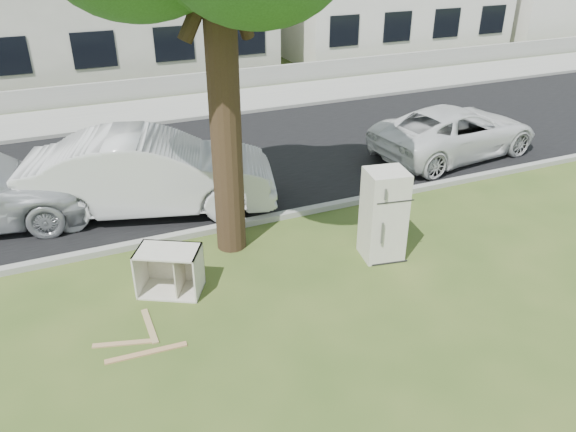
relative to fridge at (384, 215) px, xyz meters
name	(u,v)px	position (x,y,z in m)	size (l,w,h in m)	color
ground	(289,292)	(-1.99, -0.39, -0.83)	(120.00, 120.00, 0.00)	#364E1C
road	(195,164)	(-1.99, 5.61, -0.83)	(120.00, 7.00, 0.01)	black
kerb_near	(241,226)	(-1.99, 2.06, -0.83)	(120.00, 0.18, 0.12)	gray
kerb_far	(164,124)	(-1.99, 9.16, -0.83)	(120.00, 0.18, 0.12)	gray
sidewalk	(155,111)	(-1.99, 10.61, -0.83)	(120.00, 2.80, 0.01)	gray
low_wall	(144,88)	(-1.99, 12.21, -0.48)	(120.00, 0.15, 0.70)	gray
fridge	(384,215)	(0.00, 0.00, 0.00)	(0.69, 0.64, 1.67)	#BAB6A8
cabinet	(170,271)	(-3.76, 0.40, -0.44)	(1.00, 0.62, 0.78)	white
plank_a	(146,353)	(-4.44, -0.97, -0.82)	(1.15, 0.09, 0.02)	tan
plank_b	(124,343)	(-4.70, -0.64, -0.82)	(0.88, 0.09, 0.02)	tan
plank_c	(150,326)	(-4.28, -0.39, -0.82)	(0.86, 0.10, 0.02)	tan
car_center	(151,173)	(-3.41, 3.53, 0.00)	(1.77, 5.07, 1.67)	silver
car_right	(455,131)	(4.42, 3.60, -0.20)	(2.11, 4.58, 1.27)	silver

